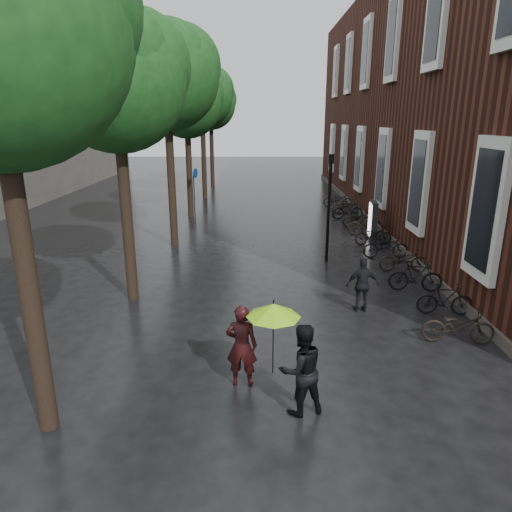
{
  "coord_description": "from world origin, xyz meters",
  "views": [
    {
      "loc": [
        -0.32,
        -5.81,
        5.21
      ],
      "look_at": [
        -0.39,
        6.45,
        1.5
      ],
      "focal_mm": 32.0,
      "sensor_mm": 36.0,
      "label": 1
    }
  ],
  "objects_px": {
    "person_black": "(301,369)",
    "parked_bicycles": "(374,235)",
    "pedestrian_walking": "(363,285)",
    "lamp_post": "(329,198)",
    "person_burgundy": "(242,346)",
    "ad_lightbox": "(373,221)"
  },
  "relations": [
    {
      "from": "pedestrian_walking",
      "to": "person_burgundy",
      "type": "bearing_deg",
      "value": 46.1
    },
    {
      "from": "person_burgundy",
      "to": "lamp_post",
      "type": "bearing_deg",
      "value": -103.92
    },
    {
      "from": "pedestrian_walking",
      "to": "lamp_post",
      "type": "xyz_separation_m",
      "value": [
        -0.31,
        4.64,
        1.64
      ]
    },
    {
      "from": "person_burgundy",
      "to": "parked_bicycles",
      "type": "relative_size",
      "value": 0.09
    },
    {
      "from": "lamp_post",
      "to": "pedestrian_walking",
      "type": "bearing_deg",
      "value": -86.13
    },
    {
      "from": "ad_lightbox",
      "to": "lamp_post",
      "type": "distance_m",
      "value": 4.34
    },
    {
      "from": "person_burgundy",
      "to": "ad_lightbox",
      "type": "xyz_separation_m",
      "value": [
        5.38,
        11.57,
        0.0
      ]
    },
    {
      "from": "person_burgundy",
      "to": "person_black",
      "type": "bearing_deg",
      "value": 146.11
    },
    {
      "from": "person_black",
      "to": "parked_bicycles",
      "type": "height_order",
      "value": "person_black"
    },
    {
      "from": "ad_lightbox",
      "to": "parked_bicycles",
      "type": "bearing_deg",
      "value": -90.68
    },
    {
      "from": "lamp_post",
      "to": "person_black",
      "type": "bearing_deg",
      "value": -101.05
    },
    {
      "from": "person_burgundy",
      "to": "pedestrian_walking",
      "type": "bearing_deg",
      "value": -125.65
    },
    {
      "from": "person_burgundy",
      "to": "lamp_post",
      "type": "relative_size",
      "value": 0.43
    },
    {
      "from": "parked_bicycles",
      "to": "lamp_post",
      "type": "bearing_deg",
      "value": -135.02
    },
    {
      "from": "lamp_post",
      "to": "person_burgundy",
      "type": "bearing_deg",
      "value": -109.22
    },
    {
      "from": "person_black",
      "to": "lamp_post",
      "type": "height_order",
      "value": "lamp_post"
    },
    {
      "from": "person_burgundy",
      "to": "parked_bicycles",
      "type": "distance_m",
      "value": 11.93
    },
    {
      "from": "ad_lightbox",
      "to": "person_black",
      "type": "bearing_deg",
      "value": -101.47
    },
    {
      "from": "ad_lightbox",
      "to": "lamp_post",
      "type": "bearing_deg",
      "value": -120.07
    },
    {
      "from": "person_black",
      "to": "ad_lightbox",
      "type": "height_order",
      "value": "person_black"
    },
    {
      "from": "parked_bicycles",
      "to": "pedestrian_walking",
      "type": "bearing_deg",
      "value": -106.2
    },
    {
      "from": "parked_bicycles",
      "to": "ad_lightbox",
      "type": "bearing_deg",
      "value": 81.87
    }
  ]
}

